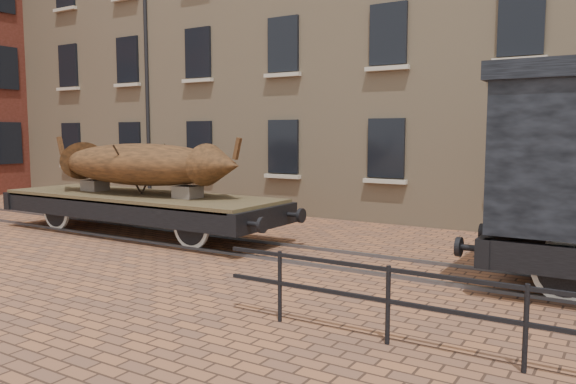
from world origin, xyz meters
The scene contains 5 objects.
ground centered at (0.00, 0.00, 0.00)m, with size 90.00×90.00×0.00m, color brown.
warehouse_cream centered at (3.00, 9.99, 7.00)m, with size 40.00×10.19×14.00m.
rail_track centered at (0.00, 0.00, 0.03)m, with size 30.00×1.52×0.06m.
flatcar_wagon centered at (-3.80, 0.00, 0.84)m, with size 8.95×2.43×1.35m.
iron_boat centered at (-3.69, 0.00, 1.84)m, with size 6.15×1.99×1.49m.
Camera 1 is at (7.13, -10.22, 2.63)m, focal length 35.00 mm.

